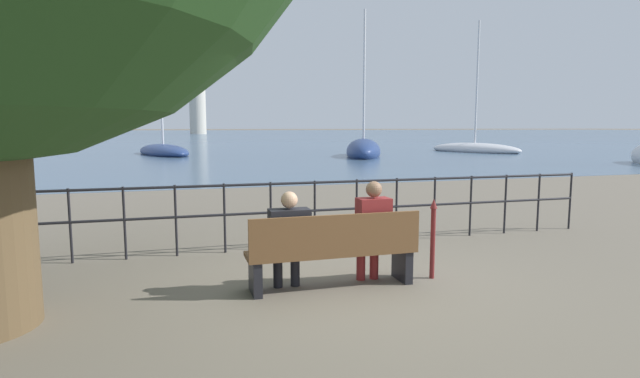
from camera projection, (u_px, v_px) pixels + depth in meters
ground_plane at (332, 286)px, 5.93m from camera, size 1000.00×1000.00×0.00m
harbor_water at (179, 133)px, 158.39m from camera, size 600.00×300.00×0.01m
park_bench at (334, 252)px, 5.81m from camera, size 2.02×0.45×0.90m
seated_person_left at (289, 236)px, 5.72m from camera, size 0.46×0.35×1.16m
seated_person_right at (372, 228)px, 6.00m from camera, size 0.39×0.35×1.25m
promenade_railing at (293, 204)px, 7.74m from camera, size 10.57×0.04×1.05m
closed_umbrella at (433, 234)px, 6.19m from camera, size 0.09×0.09×1.01m
sailboat_1 at (363, 151)px, 32.21m from camera, size 4.63×7.48×9.70m
sailboat_3 at (163, 151)px, 34.11m from camera, size 4.65×8.19×9.54m
sailboat_5 at (475, 149)px, 37.74m from camera, size 5.02×7.94×9.99m
harbor_lighthouse at (197, 87)px, 134.45m from camera, size 4.38×4.38×27.22m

